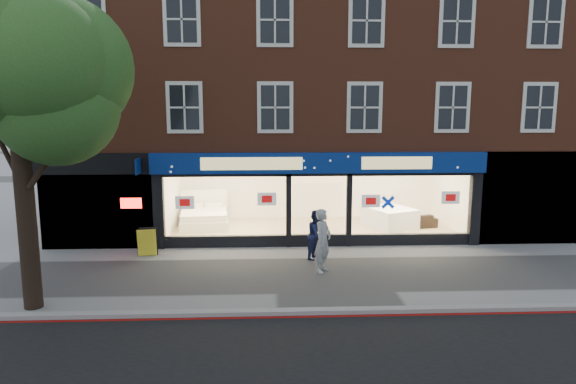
{
  "coord_description": "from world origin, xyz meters",
  "views": [
    {
      "loc": [
        -1.83,
        -14.32,
        4.81
      ],
      "look_at": [
        -1.1,
        2.5,
        2.02
      ],
      "focal_mm": 32.0,
      "sensor_mm": 36.0,
      "label": 1
    }
  ],
  "objects": [
    {
      "name": "street_tree",
      "position": [
        -7.57,
        -2.2,
        4.94
      ],
      "size": [
        4.0,
        3.2,
        6.6
      ],
      "color": "black",
      "rests_on": "ground"
    },
    {
      "name": "bedside_table",
      "position": [
        -5.1,
        6.19,
        0.38
      ],
      "size": [
        0.49,
        0.49,
        0.55
      ],
      "primitive_type": "cube",
      "rotation": [
        0.0,
        0.0,
        0.09
      ],
      "color": "brown",
      "rests_on": "showroom_floor"
    },
    {
      "name": "a_board",
      "position": [
        -5.71,
        2.11,
        0.46
      ],
      "size": [
        0.65,
        0.46,
        0.93
      ],
      "primitive_type": "cube",
      "rotation": [
        0.0,
        0.0,
        0.13
      ],
      "color": "yellow",
      "rests_on": "ground"
    },
    {
      "name": "ground",
      "position": [
        0.0,
        0.0,
        0.0
      ],
      "size": [
        120.0,
        120.0,
        0.0
      ],
      "primitive_type": "plane",
      "color": "gray",
      "rests_on": "ground"
    },
    {
      "name": "showroom_floor",
      "position": [
        0.0,
        5.25,
        0.05
      ],
      "size": [
        11.0,
        4.5,
        0.1
      ],
      "primitive_type": "cube",
      "color": "tan",
      "rests_on": "ground"
    },
    {
      "name": "pedestrian_blue",
      "position": [
        -0.22,
        1.53,
        0.8
      ],
      "size": [
        0.9,
        0.97,
        1.59
      ],
      "primitive_type": "imported",
      "rotation": [
        0.0,
        0.0,
        1.06
      ],
      "color": "#1A2149",
      "rests_on": "ground"
    },
    {
      "name": "kerb_line",
      "position": [
        0.0,
        -3.1,
        0.01
      ],
      "size": [
        60.0,
        0.1,
        0.01
      ],
      "primitive_type": "cube",
      "color": "#8C0A07",
      "rests_on": "ground"
    },
    {
      "name": "pedestrian_grey",
      "position": [
        -0.17,
        0.23,
        0.94
      ],
      "size": [
        0.75,
        0.82,
        1.88
      ],
      "primitive_type": "imported",
      "rotation": [
        0.0,
        0.0,
        1.01
      ],
      "color": "#9FA2A6",
      "rests_on": "ground"
    },
    {
      "name": "sofa",
      "position": [
        4.0,
        5.29,
        0.36
      ],
      "size": [
        1.92,
        1.09,
        0.53
      ],
      "primitive_type": "imported",
      "rotation": [
        0.0,
        0.0,
        3.36
      ],
      "color": "black",
      "rests_on": "showroom_floor"
    },
    {
      "name": "kerb_stone",
      "position": [
        0.0,
        -2.9,
        0.06
      ],
      "size": [
        60.0,
        0.25,
        0.12
      ],
      "primitive_type": "cube",
      "color": "gray",
      "rests_on": "ground"
    },
    {
      "name": "building",
      "position": [
        -0.02,
        6.93,
        6.67
      ],
      "size": [
        19.0,
        8.26,
        10.3
      ],
      "color": "brown",
      "rests_on": "ground"
    },
    {
      "name": "mattress_stack",
      "position": [
        3.1,
        5.53,
        0.48
      ],
      "size": [
        2.13,
        2.35,
        0.76
      ],
      "rotation": [
        0.0,
        0.0,
        0.4
      ],
      "color": "white",
      "rests_on": "showroom_floor"
    },
    {
      "name": "display_bed",
      "position": [
        -4.31,
        5.89,
        0.46
      ],
      "size": [
        2.11,
        2.47,
        1.3
      ],
      "rotation": [
        0.0,
        0.0,
        0.1
      ],
      "color": "white",
      "rests_on": "showroom_floor"
    }
  ]
}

